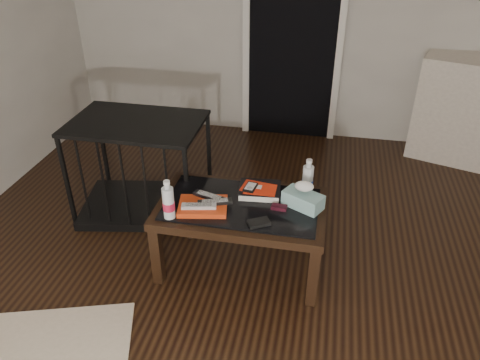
{
  "coord_description": "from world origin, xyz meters",
  "views": [
    {
      "loc": [
        -0.03,
        -1.78,
        2.02
      ],
      "look_at": [
        -0.51,
        0.59,
        0.55
      ],
      "focal_mm": 35.0,
      "sensor_mm": 36.0,
      "label": 1
    }
  ],
  "objects_px": {
    "water_bottle_right": "(308,177)",
    "coffee_table": "(242,212)",
    "tissue_box": "(303,200)",
    "water_bottle_left": "(168,199)",
    "textbook": "(260,190)",
    "pet_crate": "(143,182)"
  },
  "relations": [
    {
      "from": "textbook",
      "to": "water_bottle_right",
      "type": "distance_m",
      "value": 0.3
    },
    {
      "from": "coffee_table",
      "to": "water_bottle_right",
      "type": "relative_size",
      "value": 4.2
    },
    {
      "from": "textbook",
      "to": "tissue_box",
      "type": "relative_size",
      "value": 1.09
    },
    {
      "from": "textbook",
      "to": "tissue_box",
      "type": "bearing_deg",
      "value": -23.36
    },
    {
      "from": "pet_crate",
      "to": "water_bottle_left",
      "type": "xyz_separation_m",
      "value": [
        0.45,
        -0.68,
        0.35
      ]
    },
    {
      "from": "coffee_table",
      "to": "water_bottle_left",
      "type": "bearing_deg",
      "value": -150.24
    },
    {
      "from": "textbook",
      "to": "coffee_table",
      "type": "bearing_deg",
      "value": -129.56
    },
    {
      "from": "water_bottle_left",
      "to": "tissue_box",
      "type": "height_order",
      "value": "water_bottle_left"
    },
    {
      "from": "coffee_table",
      "to": "water_bottle_right",
      "type": "xyz_separation_m",
      "value": [
        0.37,
        0.18,
        0.18
      ]
    },
    {
      "from": "coffee_table",
      "to": "pet_crate",
      "type": "xyz_separation_m",
      "value": [
        -0.83,
        0.47,
        -0.17
      ]
    },
    {
      "from": "water_bottle_left",
      "to": "pet_crate",
      "type": "bearing_deg",
      "value": 123.71
    },
    {
      "from": "textbook",
      "to": "pet_crate",
      "type": "bearing_deg",
      "value": 154.55
    },
    {
      "from": "water_bottle_left",
      "to": "coffee_table",
      "type": "bearing_deg",
      "value": 29.76
    },
    {
      "from": "tissue_box",
      "to": "coffee_table",
      "type": "bearing_deg",
      "value": -146.19
    },
    {
      "from": "water_bottle_right",
      "to": "coffee_table",
      "type": "bearing_deg",
      "value": -154.0
    },
    {
      "from": "coffee_table",
      "to": "water_bottle_right",
      "type": "bearing_deg",
      "value": 26.0
    },
    {
      "from": "textbook",
      "to": "water_bottle_right",
      "type": "relative_size",
      "value": 1.05
    },
    {
      "from": "pet_crate",
      "to": "tissue_box",
      "type": "relative_size",
      "value": 4.31
    },
    {
      "from": "coffee_table",
      "to": "textbook",
      "type": "height_order",
      "value": "textbook"
    },
    {
      "from": "coffee_table",
      "to": "water_bottle_left",
      "type": "distance_m",
      "value": 0.47
    },
    {
      "from": "water_bottle_right",
      "to": "tissue_box",
      "type": "relative_size",
      "value": 1.03
    },
    {
      "from": "coffee_table",
      "to": "tissue_box",
      "type": "distance_m",
      "value": 0.38
    }
  ]
}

